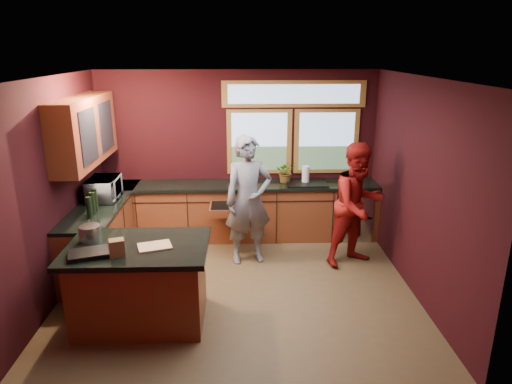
{
  "coord_description": "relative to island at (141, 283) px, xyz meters",
  "views": [
    {
      "loc": [
        0.05,
        -5.35,
        3.02
      ],
      "look_at": [
        0.24,
        0.4,
        1.2
      ],
      "focal_mm": 32.0,
      "sensor_mm": 36.0,
      "label": 1
    }
  ],
  "objects": [
    {
      "name": "back_counter",
      "position": [
        1.3,
        2.4,
        -0.01
      ],
      "size": [
        4.5,
        0.64,
        0.93
      ],
      "color": "brown",
      "rests_on": "floor"
    },
    {
      "name": "stock_pot",
      "position": [
        -0.55,
        0.15,
        0.56
      ],
      "size": [
        0.24,
        0.24,
        0.18
      ],
      "primitive_type": "cylinder",
      "color": "silver",
      "rests_on": "island"
    },
    {
      "name": "potted_plant",
      "position": [
        1.88,
        2.46,
        0.63
      ],
      "size": [
        0.32,
        0.28,
        0.35
      ],
      "primitive_type": "imported",
      "color": "#999999",
      "rests_on": "back_counter"
    },
    {
      "name": "left_counter",
      "position": [
        -0.85,
        1.56,
        -0.01
      ],
      "size": [
        0.64,
        2.3,
        0.93
      ],
      "color": "brown",
      "rests_on": "floor"
    },
    {
      "name": "floor",
      "position": [
        1.1,
        0.71,
        -0.48
      ],
      "size": [
        4.5,
        4.5,
        0.0
      ],
      "primitive_type": "plane",
      "color": "brown",
      "rests_on": "ground"
    },
    {
      "name": "paper_towel",
      "position": [
        2.19,
        2.41,
        0.59
      ],
      "size": [
        0.12,
        0.12,
        0.28
      ],
      "primitive_type": "cylinder",
      "color": "white",
      "rests_on": "back_counter"
    },
    {
      "name": "black_tray",
      "position": [
        -0.45,
        -0.25,
        0.49
      ],
      "size": [
        0.47,
        0.39,
        0.05
      ],
      "primitive_type": "cube",
      "rotation": [
        0.0,
        0.0,
        0.33
      ],
      "color": "black",
      "rests_on": "island"
    },
    {
      "name": "microwave",
      "position": [
        -0.82,
        1.67,
        0.61
      ],
      "size": [
        0.4,
        0.59,
        0.32
      ],
      "primitive_type": "imported",
      "rotation": [
        0.0,
        0.0,
        1.59
      ],
      "color": "#999999",
      "rests_on": "left_counter"
    },
    {
      "name": "cutting_board",
      "position": [
        0.2,
        -0.05,
        0.48
      ],
      "size": [
        0.41,
        0.35,
        0.02
      ],
      "primitive_type": "cube",
      "rotation": [
        0.0,
        0.0,
        0.31
      ],
      "color": "tan",
      "rests_on": "island"
    },
    {
      "name": "room_shell",
      "position": [
        0.51,
        1.03,
        1.32
      ],
      "size": [
        4.52,
        4.02,
        2.71
      ],
      "color": "black",
      "rests_on": "ground"
    },
    {
      "name": "paper_bag",
      "position": [
        -0.15,
        -0.25,
        0.56
      ],
      "size": [
        0.18,
        0.16,
        0.18
      ],
      "primitive_type": "cube",
      "rotation": [
        0.0,
        0.0,
        0.34
      ],
      "color": "brown",
      "rests_on": "island"
    },
    {
      "name": "person_grey",
      "position": [
        1.25,
        1.52,
        0.46
      ],
      "size": [
        0.77,
        0.59,
        1.88
      ],
      "primitive_type": "imported",
      "rotation": [
        0.0,
        0.0,
        0.23
      ],
      "color": "slate",
      "rests_on": "floor"
    },
    {
      "name": "island",
      "position": [
        0.0,
        0.0,
        0.0
      ],
      "size": [
        1.55,
        1.05,
        0.95
      ],
      "color": "brown",
      "rests_on": "floor"
    },
    {
      "name": "person_red",
      "position": [
        2.8,
        1.41,
        0.42
      ],
      "size": [
        1.08,
        0.99,
        1.79
      ],
      "primitive_type": "imported",
      "rotation": [
        0.0,
        0.0,
        0.45
      ],
      "color": "maroon",
      "rests_on": "floor"
    }
  ]
}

